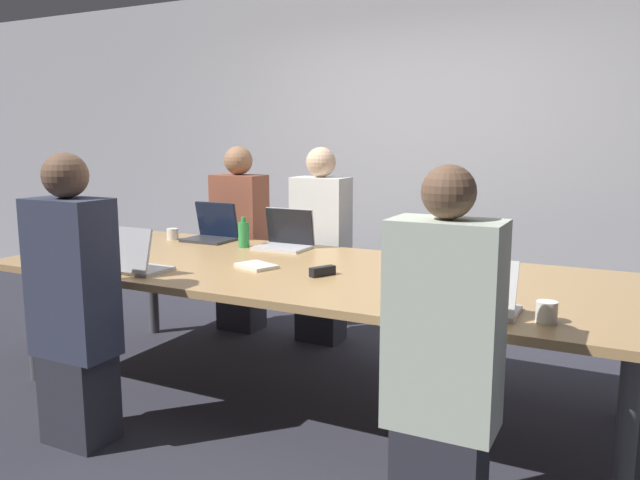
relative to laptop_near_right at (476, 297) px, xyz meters
name	(u,v)px	position (x,y,z in m)	size (l,w,h in m)	color
ground_plane	(310,396)	(-1.05, 0.49, -0.84)	(24.00, 24.00, 0.00)	#2D2D38
curtain_wall	(420,150)	(-1.05, 2.45, 0.56)	(12.00, 0.06, 2.80)	#ADADB2
conference_table	(309,277)	(-1.05, 0.49, -0.12)	(3.67, 1.43, 0.77)	tan
laptop_near_right	(476,297)	(0.00, 0.00, 0.00)	(0.34, 0.24, 0.24)	silver
person_near_right	(443,366)	(-0.01, -0.44, -0.16)	(0.40, 0.24, 1.41)	#2D2D38
cup_near_right	(547,312)	(0.28, 0.00, -0.03)	(0.09, 0.09, 0.09)	white
laptop_far_left	(213,230)	(-2.13, 1.05, 0.01)	(0.34, 0.27, 0.27)	#333338
person_far_left	(240,241)	(-2.16, 1.43, -0.14)	(0.40, 0.24, 1.44)	#2D2D38
cup_far_left	(173,234)	(-2.42, 0.94, -0.03)	(0.08, 0.08, 0.08)	white
laptop_near_left	(131,259)	(-1.88, -0.04, 0.00)	(0.35, 0.25, 0.26)	#B7B7BC
person_near_left	(74,305)	(-1.82, -0.49, -0.14)	(0.40, 0.24, 1.43)	#2D2D38
laptop_far_midleft	(286,237)	(-1.50, 1.01, 0.01)	(0.35, 0.26, 0.26)	silver
person_far_midleft	(321,248)	(-1.47, 1.46, -0.14)	(0.40, 0.24, 1.43)	#2D2D38
bottle_far_midleft	(244,234)	(-1.77, 0.90, 0.02)	(0.07, 0.07, 0.21)	green
stapler	(322,271)	(-0.90, 0.36, -0.05)	(0.10, 0.15, 0.05)	black
notebook	(256,266)	(-1.33, 0.38, -0.06)	(0.27, 0.23, 0.02)	silver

